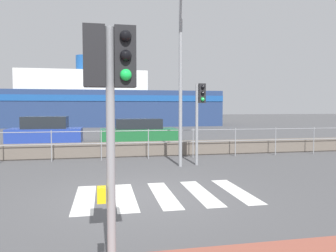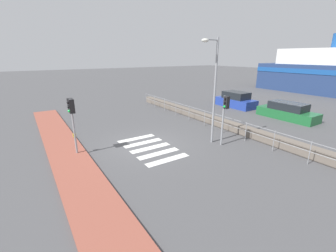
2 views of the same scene
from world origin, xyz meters
name	(u,v)px [view 1 (image 1 of 2)]	position (x,y,z in m)	size (l,w,h in m)	color
ground_plane	(140,196)	(0.00, 0.00, 0.00)	(160.00, 160.00, 0.00)	#4C4C4F
crosswalk	(164,195)	(0.55, 0.00, 0.00)	(4.05, 2.40, 0.01)	silver
seawall	(124,149)	(0.00, 6.22, 0.29)	(22.37, 0.55, 0.59)	#6B6056
harbor_fence	(125,140)	(0.00, 5.34, 0.78)	(20.17, 0.04, 1.19)	gray
traffic_light_near	(110,84)	(-0.74, -3.65, 2.32)	(0.58, 0.41, 2.96)	gray
traffic_light_far	(200,105)	(2.51, 3.64, 2.12)	(0.34, 0.32, 2.88)	gray
streetlamp	(182,59)	(1.78, 3.30, 3.67)	(0.32, 1.16, 5.90)	gray
ferry_boat	(106,103)	(-0.58, 29.94, 2.51)	(23.66, 7.69, 7.69)	navy
parked_car_blue	(46,132)	(-4.11, 12.37, 0.65)	(4.06, 1.82, 1.52)	#233D9E
parked_car_green	(139,131)	(1.26, 12.37, 0.58)	(4.58, 1.72, 1.35)	#1E6633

